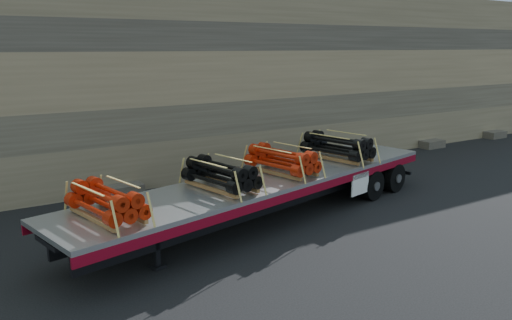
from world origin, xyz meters
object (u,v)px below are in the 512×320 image
(bundle_rear, at_px, (337,147))
(trailer, at_px, (267,198))
(bundle_front, at_px, (107,202))
(bundle_midrear, at_px, (282,161))
(bundle_midfront, at_px, (221,175))

(bundle_rear, bearing_deg, trailer, 180.00)
(bundle_front, height_order, bundle_midrear, bundle_midrear)
(trailer, bearing_deg, bundle_front, 180.00)
(trailer, bearing_deg, bundle_midfront, -180.00)
(bundle_midfront, height_order, bundle_midrear, bundle_midrear)
(bundle_front, bearing_deg, trailer, 0.00)
(trailer, distance_m, bundle_midfront, 1.93)
(bundle_front, relative_size, bundle_rear, 0.89)
(bundle_midfront, bearing_deg, bundle_front, 180.00)
(trailer, height_order, bundle_midfront, bundle_midfront)
(bundle_front, bearing_deg, bundle_rear, -0.00)
(bundle_midfront, bearing_deg, bundle_midrear, -0.00)
(bundle_midfront, bearing_deg, trailer, 0.00)
(trailer, distance_m, bundle_midrear, 1.16)
(bundle_front, bearing_deg, bundle_midfront, -0.00)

